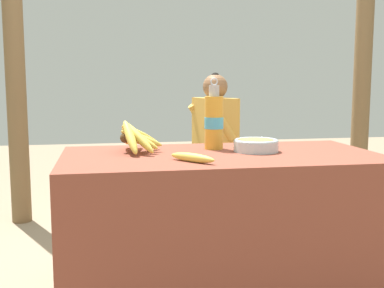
# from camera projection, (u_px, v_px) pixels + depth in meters

# --- Properties ---
(market_counter) EXTENTS (1.40, 0.72, 0.71)m
(market_counter) POSITION_uv_depth(u_px,v_px,m) (221.00, 231.00, 2.18)
(market_counter) COLOR brown
(market_counter) RESTS_ON ground_plane
(banana_bunch_ripe) EXTENTS (0.21, 0.35, 0.16)m
(banana_bunch_ripe) POSITION_uv_depth(u_px,v_px,m) (135.00, 136.00, 2.17)
(banana_bunch_ripe) COLOR #4C381E
(banana_bunch_ripe) RESTS_ON market_counter
(serving_bowl) EXTENTS (0.20, 0.20, 0.06)m
(serving_bowl) POSITION_uv_depth(u_px,v_px,m) (256.00, 145.00, 2.19)
(serving_bowl) COLOR silver
(serving_bowl) RESTS_ON market_counter
(water_bottle) EXTENTS (0.09, 0.09, 0.34)m
(water_bottle) POSITION_uv_depth(u_px,v_px,m) (214.00, 121.00, 2.27)
(water_bottle) COLOR gold
(water_bottle) RESTS_ON market_counter
(loose_banana_front) EXTENTS (0.17, 0.19, 0.04)m
(loose_banana_front) POSITION_uv_depth(u_px,v_px,m) (192.00, 158.00, 1.91)
(loose_banana_front) COLOR #E0C64C
(loose_banana_front) RESTS_ON market_counter
(wooden_bench) EXTENTS (1.38, 0.32, 0.45)m
(wooden_bench) POSITION_uv_depth(u_px,v_px,m) (210.00, 175.00, 3.41)
(wooden_bench) COLOR brown
(wooden_bench) RESTS_ON ground_plane
(seated_vendor) EXTENTS (0.45, 0.42, 1.09)m
(seated_vendor) POSITION_uv_depth(u_px,v_px,m) (208.00, 139.00, 3.33)
(seated_vendor) COLOR #473828
(seated_vendor) RESTS_ON ground_plane
(banana_bunch_green) EXTENTS (0.18, 0.29, 0.13)m
(banana_bunch_green) POSITION_uv_depth(u_px,v_px,m) (161.00, 157.00, 3.33)
(banana_bunch_green) COLOR #4C381E
(banana_bunch_green) RESTS_ON wooden_bench
(support_post_near) EXTENTS (0.14, 0.14, 2.78)m
(support_post_near) POSITION_uv_depth(u_px,v_px,m) (13.00, 30.00, 3.39)
(support_post_near) COLOR brown
(support_post_near) RESTS_ON ground_plane
(support_post_far) EXTENTS (0.14, 0.14, 2.78)m
(support_post_far) POSITION_uv_depth(u_px,v_px,m) (364.00, 37.00, 3.87)
(support_post_far) COLOR brown
(support_post_far) RESTS_ON ground_plane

